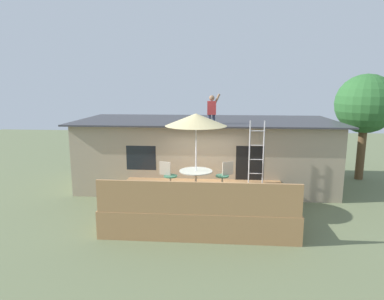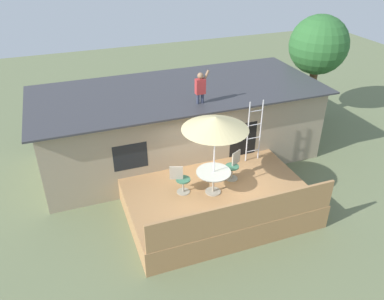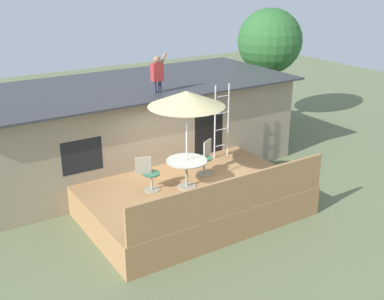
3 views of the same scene
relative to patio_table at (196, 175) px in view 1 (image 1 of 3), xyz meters
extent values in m
plane|color=#66704C|center=(0.16, 0.08, -1.39)|extent=(40.00, 40.00, 0.00)
cube|color=gray|center=(0.16, 3.68, -0.03)|extent=(10.00, 4.00, 2.71)
cube|color=#38383D|center=(0.16, 3.68, 1.35)|extent=(10.50, 4.50, 0.06)
cube|color=black|center=(-2.14, 1.69, 0.16)|extent=(1.10, 0.03, 0.90)
cube|color=black|center=(1.83, 1.69, -0.34)|extent=(1.00, 0.03, 2.00)
cube|color=#A87A4C|center=(0.16, 0.08, -0.99)|extent=(5.55, 3.82, 0.80)
cube|color=#A87A4C|center=(0.16, -1.78, -0.14)|extent=(5.45, 0.08, 0.90)
cylinder|color=#A59E8C|center=(0.00, 0.00, -0.57)|extent=(0.48, 0.48, 0.03)
cylinder|color=#A59E8C|center=(0.00, 0.00, -0.22)|extent=(0.07, 0.07, 0.71)
cylinder|color=#999E93|center=(0.00, 0.00, 0.14)|extent=(1.04, 1.04, 0.03)
cylinder|color=silver|center=(0.00, 0.00, 0.61)|extent=(0.04, 0.04, 2.40)
cone|color=beige|center=(0.00, 0.00, 1.76)|extent=(1.90, 1.90, 0.38)
cylinder|color=silver|center=(1.77, 1.28, 0.51)|extent=(0.04, 0.04, 2.20)
cylinder|color=silver|center=(2.25, 1.28, 0.51)|extent=(0.04, 0.04, 2.20)
cylinder|color=silver|center=(2.01, 1.28, -0.24)|extent=(0.48, 0.03, 0.03)
cylinder|color=silver|center=(2.01, 1.28, 0.26)|extent=(0.48, 0.03, 0.03)
cylinder|color=silver|center=(2.01, 1.28, 0.76)|extent=(0.48, 0.03, 0.03)
cylinder|color=silver|center=(2.01, 1.28, 1.26)|extent=(0.48, 0.03, 0.03)
cylinder|color=#33384C|center=(0.35, 2.24, 1.55)|extent=(0.10, 0.10, 0.34)
cylinder|color=#33384C|center=(0.51, 2.24, 1.55)|extent=(0.10, 0.10, 0.34)
cube|color=#B73333|center=(0.43, 2.24, 1.97)|extent=(0.32, 0.20, 0.50)
sphere|color=#997051|center=(0.43, 2.24, 2.33)|extent=(0.20, 0.20, 0.20)
cylinder|color=#997051|center=(0.61, 2.24, 2.27)|extent=(0.26, 0.08, 0.44)
cylinder|color=#A59E8C|center=(-0.85, 0.31, -0.58)|extent=(0.40, 0.40, 0.02)
cylinder|color=#A59E8C|center=(-0.85, 0.31, -0.36)|extent=(0.06, 0.06, 0.44)
cylinder|color=#33664C|center=(-0.85, 0.31, -0.13)|extent=(0.44, 0.44, 0.04)
cube|color=#A59E8C|center=(-1.04, 0.38, 0.11)|extent=(0.39, 0.18, 0.44)
cylinder|color=#A59E8C|center=(0.84, 0.46, -0.58)|extent=(0.40, 0.40, 0.02)
cylinder|color=#A59E8C|center=(0.84, 0.46, -0.36)|extent=(0.06, 0.06, 0.44)
cylinder|color=#33664C|center=(0.84, 0.46, -0.13)|extent=(0.44, 0.44, 0.04)
cube|color=#A59E8C|center=(1.01, 0.55, 0.11)|extent=(0.37, 0.23, 0.44)
cylinder|color=brown|center=(7.06, 5.07, 0.05)|extent=(0.35, 0.35, 2.87)
sphere|color=#2D662D|center=(7.06, 5.07, 2.00)|extent=(2.56, 2.56, 2.56)
camera|label=1|loc=(0.69, -10.26, 2.82)|focal=31.60mm
camera|label=2|loc=(-3.87, -8.65, 6.43)|focal=35.78mm
camera|label=3|loc=(-5.94, -9.55, 4.72)|focal=44.88mm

